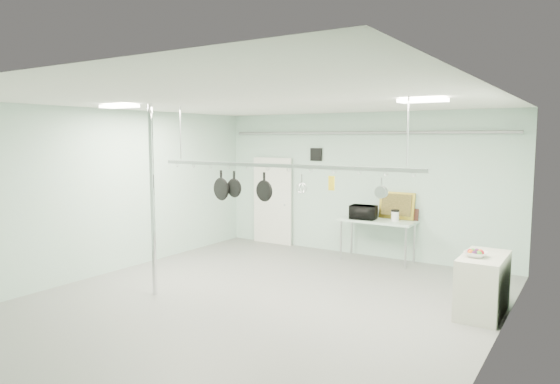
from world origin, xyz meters
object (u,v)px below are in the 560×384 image
Objects in this scene: microwave at (363,212)px; fruit_bowl at (476,254)px; chrome_pole at (152,201)px; coffee_canister at (395,216)px; prep_table at (378,223)px; skillet_mid at (234,183)px; pot_rack at (278,164)px; skillet_left at (221,185)px; side_cabinet at (483,285)px; skillet_right at (264,187)px.

microwave reaches higher than fruit_bowl.
chrome_pole reaches higher than fruit_bowl.
prep_table is at bearing -179.35° from coffee_canister.
microwave is 1.25× the size of skillet_mid.
skillet_left is (-1.17, 0.00, -0.41)m from pot_rack.
chrome_pole is 5.94× the size of microwave.
skillet_left is at bearing 62.73° from microwave.
microwave is 0.67m from coffee_canister.
skillet_left is (-1.95, -3.30, 0.82)m from coffee_canister.
side_cabinet is at bearing 22.41° from chrome_pole.
prep_table is 3.79m from skillet_left.
chrome_pole is 5.37m from side_cabinet.
prep_table is 3.69m from skillet_mid.
side_cabinet is 2.30× the size of skillet_left.
fruit_bowl is at bearing 18.03° from pot_rack.
microwave is at bearing 63.63° from chrome_pole.
pot_rack reaches higher than skillet_right.
side_cabinet is at bearing 20.45° from pot_rack.
microwave is 1.03× the size of skillet_left.
skillet_left is (-4.03, -0.93, 0.88)m from fruit_bowl.
side_cabinet is 2.23× the size of microwave.
chrome_pole is 1.18m from skillet_left.
coffee_canister is 0.47× the size of skillet_mid.
side_cabinet is 0.25× the size of pot_rack.
fruit_bowl is (2.08, -2.37, -0.07)m from coffee_canister.
prep_table is 3.72× the size of skillet_mid.
coffee_canister is (0.38, 0.00, 0.17)m from prep_table.
chrome_pole is 15.79× the size of coffee_canister.
pot_rack is 14.78× the size of fruit_bowl.
microwave is at bearing 92.60° from skillet_right.
skillet_right is (0.90, 0.00, 0.02)m from skillet_left.
side_cabinet is 0.53m from fruit_bowl.
side_cabinet is 2.79× the size of skillet_mid.
skillet_mid is at bearing -166.04° from fruit_bowl.
skillet_left reaches higher than side_cabinet.
pot_rack is at bearing 25.35° from chrome_pole.
skillet_left is at bearing -165.05° from side_cabinet.
coffee_canister is (0.78, 3.30, -1.22)m from pot_rack.
skillet_mid is (-1.29, -3.30, 1.04)m from prep_table.
microwave is (0.12, 3.18, -1.18)m from pot_rack.
skillet_mid reaches higher than side_cabinet.
pot_rack reaches higher than prep_table.
fruit_bowl reaches higher than side_cabinet.
skillet_left and skillet_mid have the same top height.
pot_rack is at bearing 9.61° from skillet_right.
chrome_pole is at bearing -154.65° from pot_rack.
pot_rack is (1.90, 0.90, 0.63)m from chrome_pole.
microwave is at bearing 80.63° from skillet_left.
pot_rack is at bearing 7.23° from skillet_mid.
chrome_pole is 5.02m from coffee_canister.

